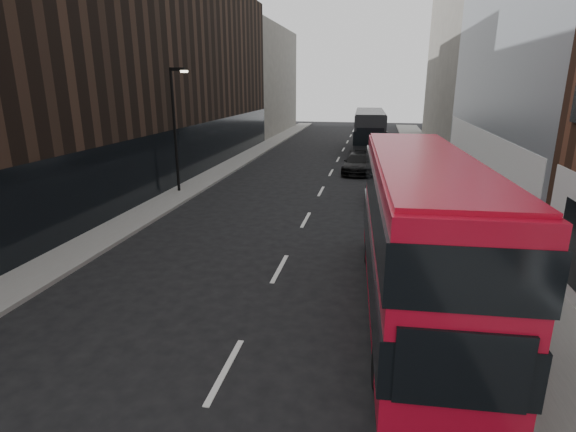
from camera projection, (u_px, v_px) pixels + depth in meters
The scene contains 12 objects.
sidewalk_right at pixel (439, 178), 30.55m from camera, with size 3.00×80.00×0.15m, color slate.
sidewalk_left at pixel (222, 170), 33.40m from camera, with size 2.00×80.00×0.15m, color slate.
building_modern_block at pixel (547, 11), 23.25m from camera, with size 5.03×22.00×20.00m.
building_victorian at pixel (465, 48), 44.96m from camera, with size 6.50×24.00×21.00m.
building_left_mid at pixel (198, 74), 36.76m from camera, with size 5.00×24.00×14.00m, color black.
building_left_far at pixel (264, 81), 57.59m from camera, with size 5.00×20.00×13.00m, color #645F58.
street_lamp at pixel (176, 122), 25.68m from camera, with size 1.06×0.22×7.00m.
red_bus at pixel (418, 228), 12.33m from camera, with size 3.21×11.30×4.52m.
grey_bus at pixel (369, 130), 42.61m from camera, with size 3.12×11.85×3.80m.
car_a at pixel (379, 191), 24.48m from camera, with size 1.57×3.89×1.33m, color black.
car_b at pixel (377, 168), 31.42m from camera, with size 1.29×3.69×1.22m, color gray.
car_c at pixel (358, 163), 32.66m from camera, with size 1.94×4.76×1.38m, color black.
Camera 1 is at (3.12, -6.43, 6.36)m, focal length 28.00 mm.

